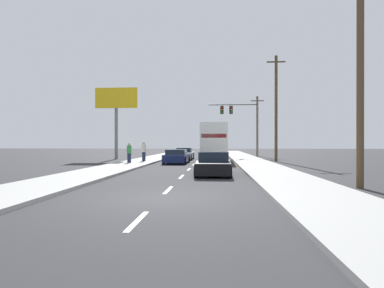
{
  "coord_description": "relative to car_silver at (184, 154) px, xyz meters",
  "views": [
    {
      "loc": [
        1.79,
        -10.57,
        1.79
      ],
      "look_at": [
        -0.07,
        15.89,
        1.72
      ],
      "focal_mm": 30.93,
      "sensor_mm": 36.0,
      "label": 1
    }
  ],
  "objects": [
    {
      "name": "roadside_billboard",
      "position": [
        -7.69,
        0.46,
        5.22
      ],
      "size": [
        4.75,
        0.36,
        7.96
      ],
      "color": "slate",
      "rests_on": "ground_plane"
    },
    {
      "name": "box_truck",
      "position": [
        3.29,
        -2.58,
        1.5
      ],
      "size": [
        2.82,
        8.4,
        3.65
      ],
      "color": "white",
      "rests_on": "ground_plane"
    },
    {
      "name": "car_black",
      "position": [
        3.24,
        -17.04,
        -0.01
      ],
      "size": [
        2.03,
        4.52,
        1.3
      ],
      "color": "black",
      "rests_on": "ground_plane"
    },
    {
      "name": "sidewalk_left",
      "position": [
        -3.62,
        -5.1,
        -0.52
      ],
      "size": [
        3.2,
        80.0,
        0.14
      ],
      "primitive_type": "cube",
      "color": "#9E9E99",
      "rests_on": "ground_plane"
    },
    {
      "name": "pedestrian_mid_block",
      "position": [
        -3.91,
        -8.29,
        0.38
      ],
      "size": [
        0.38,
        0.38,
        1.67
      ],
      "color": "#1E233F",
      "rests_on": "sidewalk_left"
    },
    {
      "name": "ground_plane",
      "position": [
        1.53,
        -0.1,
        -0.59
      ],
      "size": [
        140.0,
        140.0,
        0.0
      ],
      "primitive_type": "plane",
      "color": "#2B2B2D"
    },
    {
      "name": "utility_pole_mid",
      "position": [
        9.23,
        -3.11,
        4.69
      ],
      "size": [
        1.8,
        0.28,
        10.28
      ],
      "color": "brown",
      "rests_on": "ground_plane"
    },
    {
      "name": "car_navy",
      "position": [
        -0.08,
        -6.61,
        -0.02
      ],
      "size": [
        2.05,
        4.68,
        1.23
      ],
      "color": "#141E4C",
      "rests_on": "ground_plane"
    },
    {
      "name": "pedestrian_near_corner",
      "position": [
        -3.22,
        -5.76,
        0.44
      ],
      "size": [
        0.38,
        0.38,
        1.78
      ],
      "color": "#1E233F",
      "rests_on": "sidewalk_left"
    },
    {
      "name": "car_silver",
      "position": [
        0.0,
        0.0,
        0.0
      ],
      "size": [
        1.86,
        4.66,
        1.27
      ],
      "color": "#B7BABF",
      "rests_on": "ground_plane"
    },
    {
      "name": "car_yellow",
      "position": [
        3.39,
        -10.96,
        -0.06
      ],
      "size": [
        1.98,
        4.69,
        1.15
      ],
      "color": "yellow",
      "rests_on": "ground_plane"
    },
    {
      "name": "lane_markings",
      "position": [
        1.53,
        -3.19,
        -0.59
      ],
      "size": [
        0.14,
        62.0,
        0.01
      ],
      "color": "silver",
      "rests_on": "ground_plane"
    },
    {
      "name": "utility_pole_near",
      "position": [
        9.04,
        -22.19,
        3.82
      ],
      "size": [
        1.8,
        0.28,
        8.55
      ],
      "color": "brown",
      "rests_on": "ground_plane"
    },
    {
      "name": "traffic_signal_mast",
      "position": [
        6.05,
        5.23,
        4.62
      ],
      "size": [
        6.18,
        0.69,
        7.14
      ],
      "color": "#595B56",
      "rests_on": "ground_plane"
    },
    {
      "name": "sidewalk_right",
      "position": [
        6.68,
        -5.1,
        -0.52
      ],
      "size": [
        3.2,
        80.0,
        0.14
      ],
      "primitive_type": "cube",
      "color": "#9E9E99",
      "rests_on": "ground_plane"
    },
    {
      "name": "utility_pole_far",
      "position": [
        9.08,
        10.06,
        3.64
      ],
      "size": [
        1.8,
        0.28,
        8.19
      ],
      "color": "brown",
      "rests_on": "ground_plane"
    }
  ]
}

